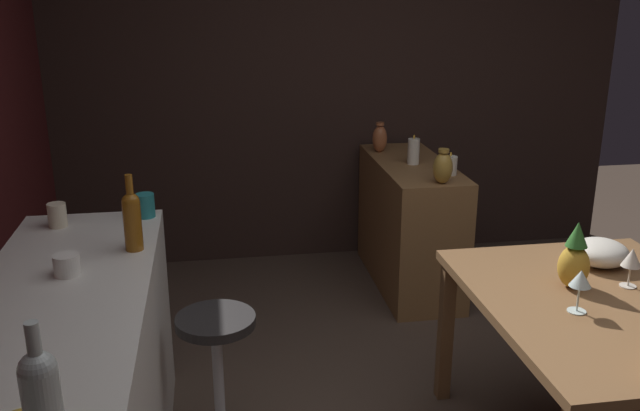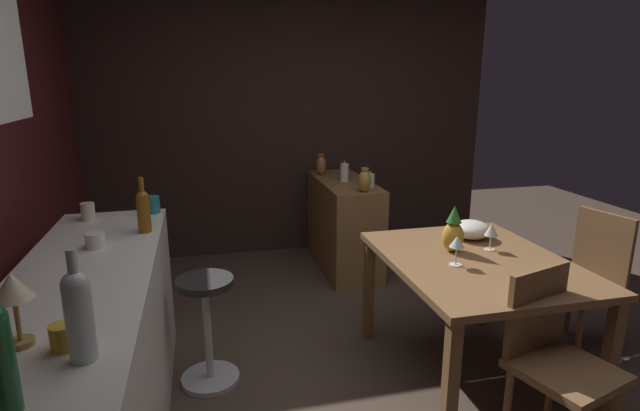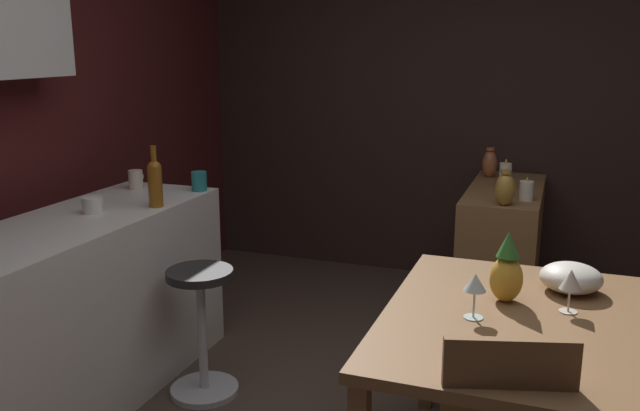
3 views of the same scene
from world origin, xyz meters
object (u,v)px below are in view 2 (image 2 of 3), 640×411
(wine_glass_left, at_px, (457,243))
(pineapple_centerpiece, at_px, (453,232))
(cup_mustard, at_px, (63,337))
(cup_cream, at_px, (88,211))
(fruit_bowl, at_px, (471,229))
(counter_lamp, at_px, (13,292))
(vase_copper, at_px, (321,165))
(wine_bottle_clear, at_px, (79,312))
(pillar_candle_tall, at_px, (370,180))
(cup_teal, at_px, (153,205))
(sideboard_cabinet, at_px, (344,224))
(chair_near_window, at_px, (554,357))
(chair_by_doorway, at_px, (587,278))
(wine_glass_right, at_px, (491,230))
(wine_bottle_amber, at_px, (143,209))
(pillar_candle_short, at_px, (344,172))
(cup_white, at_px, (95,240))
(bar_stool, at_px, (207,328))
(vase_brass, at_px, (365,181))
(dining_table, at_px, (475,273))

(wine_glass_left, xyz_separation_m, pineapple_centerpiece, (0.21, -0.09, -0.01))
(cup_mustard, distance_m, cup_cream, 1.55)
(fruit_bowl, relative_size, counter_lamp, 0.97)
(counter_lamp, bearing_deg, vase_copper, -30.26)
(wine_bottle_clear, height_order, pillar_candle_tall, wine_bottle_clear)
(pineapple_centerpiece, xyz_separation_m, cup_teal, (0.68, 1.70, 0.10))
(sideboard_cabinet, bearing_deg, wine_bottle_clear, 149.28)
(sideboard_cabinet, relative_size, fruit_bowl, 4.60)
(cup_cream, bearing_deg, cup_teal, -78.97)
(chair_near_window, relative_size, pineapple_centerpiece, 3.24)
(wine_glass_left, distance_m, pineapple_centerpiece, 0.23)
(chair_by_doorway, xyz_separation_m, counter_lamp, (-0.84, 2.93, 0.59))
(chair_by_doorway, distance_m, cup_teal, 2.78)
(wine_glass_left, height_order, pillar_candle_tall, pillar_candle_tall)
(wine_glass_right, bearing_deg, cup_mustard, 113.36)
(wine_bottle_amber, distance_m, pillar_candle_short, 2.11)
(cup_white, bearing_deg, cup_cream, 13.94)
(wine_bottle_clear, bearing_deg, cup_mustard, 43.47)
(wine_glass_right, bearing_deg, wine_glass_left, 118.75)
(cup_teal, bearing_deg, vase_copper, -46.21)
(cup_teal, height_order, pillar_candle_short, cup_teal)
(bar_stool, bearing_deg, wine_bottle_clear, 162.98)
(pillar_candle_short, relative_size, vase_brass, 0.93)
(dining_table, bearing_deg, pineapple_centerpiece, 26.36)
(dining_table, distance_m, cup_white, 2.04)
(wine_glass_left, bearing_deg, pillar_candle_short, 2.02)
(sideboard_cabinet, height_order, pillar_candle_short, pillar_candle_short)
(chair_by_doorway, bearing_deg, pillar_candle_tall, 33.48)
(bar_stool, relative_size, cup_mustard, 5.80)
(wine_glass_left, bearing_deg, wine_bottle_clear, 115.49)
(wine_glass_left, relative_size, wine_bottle_clear, 0.47)
(chair_by_doorway, relative_size, pillar_candle_tall, 6.63)
(cup_mustard, distance_m, counter_lamp, 0.20)
(dining_table, relative_size, cup_cream, 10.76)
(wine_glass_right, distance_m, pillar_candle_tall, 1.47)
(wine_bottle_clear, height_order, cup_mustard, wine_bottle_clear)
(chair_near_window, relative_size, chair_by_doorway, 0.98)
(counter_lamp, relative_size, vase_copper, 1.23)
(dining_table, xyz_separation_m, cup_mustard, (-0.78, 1.92, 0.29))
(chair_by_doorway, bearing_deg, wine_glass_right, 90.10)
(bar_stool, height_order, cup_white, cup_white)
(wine_glass_left, relative_size, cup_mustard, 1.50)
(wine_bottle_clear, bearing_deg, cup_teal, -2.44)
(chair_by_doorway, xyz_separation_m, cup_white, (0.10, 2.87, 0.45))
(pineapple_centerpiece, height_order, pillar_candle_short, pineapple_centerpiece)
(cup_mustard, bearing_deg, sideboard_cabinet, -32.64)
(pineapple_centerpiece, distance_m, wine_bottle_clear, 2.05)
(dining_table, bearing_deg, vase_copper, 9.42)
(wine_glass_right, height_order, cup_white, cup_white)
(pineapple_centerpiece, height_order, cup_teal, pineapple_centerpiece)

